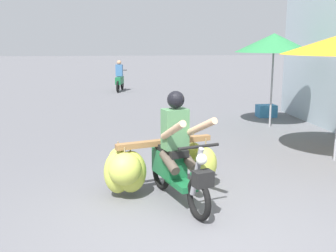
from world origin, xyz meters
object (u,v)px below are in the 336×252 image
Objects in this scene: market_umbrella_further_along at (274,43)px; motorbike_distant_ahead_left at (120,79)px; motorbike_main_loaded at (155,164)px; produce_crate at (266,111)px.

motorbike_distant_ahead_left is at bearing 114.40° from market_umbrella_further_along.
market_umbrella_further_along is (3.78, -8.34, 1.63)m from motorbike_distant_ahead_left.
motorbike_distant_ahead_left is at bearing 91.00° from motorbike_main_loaded.
motorbike_main_loaded reaches higher than produce_crate.
market_umbrella_further_along is at bearing -107.76° from produce_crate.
motorbike_distant_ahead_left is 9.30m from market_umbrella_further_along.
produce_crate is at bearing 55.61° from motorbike_main_loaded.
motorbike_main_loaded reaches higher than motorbike_distant_ahead_left.
market_umbrella_further_along is 2.49m from produce_crate.
market_umbrella_further_along reaches higher than produce_crate.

